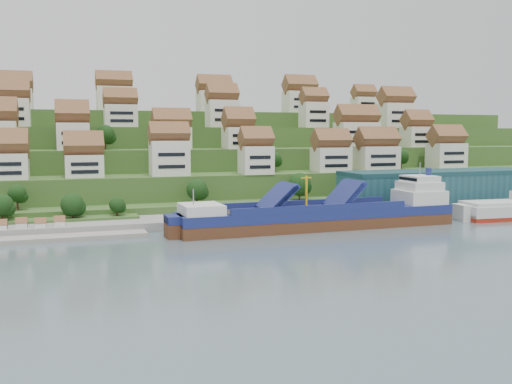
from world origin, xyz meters
name	(u,v)px	position (x,y,z in m)	size (l,w,h in m)	color
ground	(299,230)	(0.00, 0.00, 0.00)	(300.00, 300.00, 0.00)	slate
quay	(345,214)	(20.00, 15.00, 1.10)	(180.00, 14.00, 2.20)	gray
pebble_beach	(41,233)	(-58.00, 12.00, 0.50)	(45.00, 20.00, 1.00)	gray
hillside	(200,164)	(0.00, 103.55, 10.66)	(260.00, 128.00, 31.00)	#2D4C1E
hillside_village	(234,129)	(1.74, 60.64, 24.47)	(156.64, 63.35, 28.68)	silver
hillside_trees	(198,154)	(-14.12, 44.84, 16.71)	(129.33, 60.44, 31.06)	#183B13
warehouse	(440,187)	(52.00, 17.00, 7.20)	(60.00, 15.00, 10.00)	#1F4D56
flagpole	(348,195)	(18.11, 10.00, 6.88)	(1.28, 0.16, 8.00)	gray
beach_huts	(31,228)	(-60.00, 10.75, 2.10)	(14.40, 3.70, 2.20)	white
cargo_ship	(327,216)	(7.50, 0.71, 2.99)	(69.60, 12.01, 15.29)	#542E19
second_ship	(510,210)	(61.45, -1.09, 2.35)	(27.53, 11.94, 7.79)	maroon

